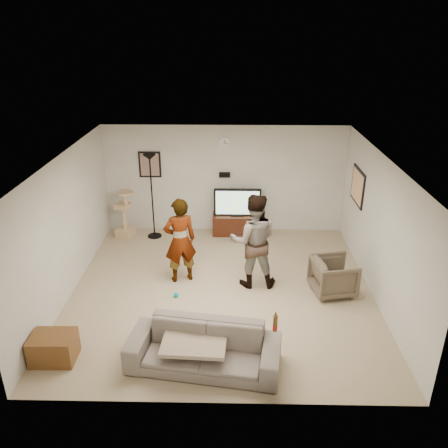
{
  "coord_description": "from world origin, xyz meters",
  "views": [
    {
      "loc": [
        0.19,
        -7.24,
        4.53
      ],
      "look_at": [
        0.04,
        0.2,
        1.25
      ],
      "focal_mm": 36.57,
      "sensor_mm": 36.0,
      "label": 1
    }
  ],
  "objects_px": {
    "floor_lamp": "(152,197)",
    "tv": "(237,202)",
    "side_table": "(54,348)",
    "cat_tree": "(124,214)",
    "person_right": "(253,241)",
    "person_left": "(180,241)",
    "sofa": "(204,348)",
    "beer_bottle": "(275,323)",
    "armchair": "(333,276)",
    "tv_stand": "(237,224)"
  },
  "relations": [
    {
      "from": "sofa",
      "to": "side_table",
      "type": "bearing_deg",
      "value": -173.72
    },
    {
      "from": "tv_stand",
      "to": "person_right",
      "type": "height_order",
      "value": "person_right"
    },
    {
      "from": "tv",
      "to": "armchair",
      "type": "bearing_deg",
      "value": -55.66
    },
    {
      "from": "floor_lamp",
      "to": "cat_tree",
      "type": "relative_size",
      "value": 1.74
    },
    {
      "from": "tv",
      "to": "armchair",
      "type": "xyz_separation_m",
      "value": [
        1.73,
        -2.53,
        -0.45
      ]
    },
    {
      "from": "person_left",
      "to": "sofa",
      "type": "bearing_deg",
      "value": 83.91
    },
    {
      "from": "person_left",
      "to": "person_right",
      "type": "relative_size",
      "value": 0.92
    },
    {
      "from": "armchair",
      "to": "tv",
      "type": "bearing_deg",
      "value": 23.62
    },
    {
      "from": "cat_tree",
      "to": "beer_bottle",
      "type": "distance_m",
      "value": 5.33
    },
    {
      "from": "tv",
      "to": "sofa",
      "type": "relative_size",
      "value": 0.5
    },
    {
      "from": "floor_lamp",
      "to": "tv_stand",
      "type": "bearing_deg",
      "value": 5.95
    },
    {
      "from": "tv_stand",
      "to": "armchair",
      "type": "height_order",
      "value": "armchair"
    },
    {
      "from": "person_left",
      "to": "sofa",
      "type": "relative_size",
      "value": 0.77
    },
    {
      "from": "person_left",
      "to": "tv",
      "type": "bearing_deg",
      "value": -136.59
    },
    {
      "from": "tv_stand",
      "to": "tv",
      "type": "bearing_deg",
      "value": 0.0
    },
    {
      "from": "tv_stand",
      "to": "cat_tree",
      "type": "xyz_separation_m",
      "value": [
        -2.59,
        -0.21,
        0.32
      ]
    },
    {
      "from": "floor_lamp",
      "to": "person_left",
      "type": "xyz_separation_m",
      "value": [
        0.83,
        -1.93,
        -0.14
      ]
    },
    {
      "from": "person_right",
      "to": "side_table",
      "type": "bearing_deg",
      "value": 35.31
    },
    {
      "from": "person_left",
      "to": "armchair",
      "type": "bearing_deg",
      "value": 152.16
    },
    {
      "from": "person_right",
      "to": "cat_tree",
      "type": "bearing_deg",
      "value": -36.75
    },
    {
      "from": "beer_bottle",
      "to": "person_left",
      "type": "bearing_deg",
      "value": 123.11
    },
    {
      "from": "person_left",
      "to": "person_right",
      "type": "xyz_separation_m",
      "value": [
        1.36,
        -0.12,
        0.07
      ]
    },
    {
      "from": "tv",
      "to": "person_left",
      "type": "distance_m",
      "value": 2.39
    },
    {
      "from": "tv",
      "to": "cat_tree",
      "type": "bearing_deg",
      "value": -175.43
    },
    {
      "from": "floor_lamp",
      "to": "person_left",
      "type": "bearing_deg",
      "value": -66.63
    },
    {
      "from": "person_left",
      "to": "side_table",
      "type": "xyz_separation_m",
      "value": [
        -1.62,
        -2.33,
        -0.62
      ]
    },
    {
      "from": "tv_stand",
      "to": "beer_bottle",
      "type": "xyz_separation_m",
      "value": [
        0.49,
        -4.55,
        0.52
      ]
    },
    {
      "from": "floor_lamp",
      "to": "sofa",
      "type": "relative_size",
      "value": 0.9
    },
    {
      "from": "tv_stand",
      "to": "person_left",
      "type": "height_order",
      "value": "person_left"
    },
    {
      "from": "person_right",
      "to": "armchair",
      "type": "relative_size",
      "value": 2.43
    },
    {
      "from": "tv",
      "to": "beer_bottle",
      "type": "xyz_separation_m",
      "value": [
        0.49,
        -4.55,
        -0.03
      ]
    },
    {
      "from": "beer_bottle",
      "to": "armchair",
      "type": "bearing_deg",
      "value": 58.44
    },
    {
      "from": "side_table",
      "to": "floor_lamp",
      "type": "bearing_deg",
      "value": 79.59
    },
    {
      "from": "person_left",
      "to": "sofa",
      "type": "xyz_separation_m",
      "value": [
        0.58,
        -2.42,
        -0.52
      ]
    },
    {
      "from": "cat_tree",
      "to": "person_right",
      "type": "height_order",
      "value": "person_right"
    },
    {
      "from": "beer_bottle",
      "to": "armchair",
      "type": "distance_m",
      "value": 2.4
    },
    {
      "from": "floor_lamp",
      "to": "beer_bottle",
      "type": "bearing_deg",
      "value": -60.99
    },
    {
      "from": "tv",
      "to": "person_left",
      "type": "bearing_deg",
      "value": -116.92
    },
    {
      "from": "tv",
      "to": "beer_bottle",
      "type": "bearing_deg",
      "value": -83.79
    },
    {
      "from": "tv_stand",
      "to": "tv",
      "type": "relative_size",
      "value": 1.05
    },
    {
      "from": "tv",
      "to": "side_table",
      "type": "height_order",
      "value": "tv"
    },
    {
      "from": "sofa",
      "to": "cat_tree",
      "type": "bearing_deg",
      "value": 124.28
    },
    {
      "from": "tv_stand",
      "to": "beer_bottle",
      "type": "distance_m",
      "value": 4.6
    },
    {
      "from": "cat_tree",
      "to": "person_left",
      "type": "xyz_separation_m",
      "value": [
        1.51,
        -1.92,
        0.27
      ]
    },
    {
      "from": "tv_stand",
      "to": "cat_tree",
      "type": "relative_size",
      "value": 1.01
    },
    {
      "from": "floor_lamp",
      "to": "tv",
      "type": "bearing_deg",
      "value": 5.95
    },
    {
      "from": "tv",
      "to": "armchair",
      "type": "height_order",
      "value": "tv"
    },
    {
      "from": "side_table",
      "to": "armchair",
      "type": "bearing_deg",
      "value": 23.5
    },
    {
      "from": "person_right",
      "to": "sofa",
      "type": "xyz_separation_m",
      "value": [
        -0.78,
        -2.29,
        -0.58
      ]
    },
    {
      "from": "floor_lamp",
      "to": "side_table",
      "type": "xyz_separation_m",
      "value": [
        -0.78,
        -4.26,
        -0.76
      ]
    }
  ]
}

